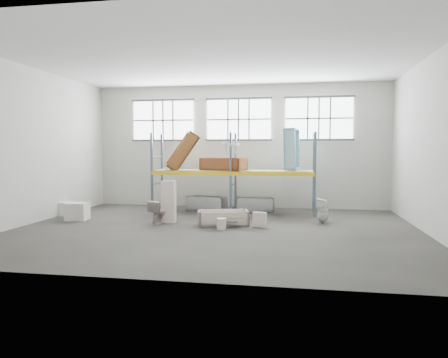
% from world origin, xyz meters
% --- Properties ---
extents(floor, '(12.00, 10.00, 0.10)m').
position_xyz_m(floor, '(0.00, 0.00, -0.05)').
color(floor, '#47443E').
rests_on(floor, ground).
extents(ceiling, '(12.00, 10.00, 0.10)m').
position_xyz_m(ceiling, '(0.00, 0.00, 5.05)').
color(ceiling, silver).
rests_on(ceiling, ground).
extents(wall_back, '(12.00, 0.10, 5.00)m').
position_xyz_m(wall_back, '(0.00, 5.05, 2.50)').
color(wall_back, beige).
rests_on(wall_back, ground).
extents(wall_front, '(12.00, 0.10, 5.00)m').
position_xyz_m(wall_front, '(0.00, -5.05, 2.50)').
color(wall_front, '#ABAA9E').
rests_on(wall_front, ground).
extents(wall_left, '(0.10, 10.00, 5.00)m').
position_xyz_m(wall_left, '(-6.05, 0.00, 2.50)').
color(wall_left, '#A5A398').
rests_on(wall_left, ground).
extents(wall_right, '(0.10, 10.00, 5.00)m').
position_xyz_m(wall_right, '(6.05, 0.00, 2.50)').
color(wall_right, '#B3B2A6').
rests_on(wall_right, ground).
extents(window_left, '(2.60, 0.04, 1.60)m').
position_xyz_m(window_left, '(-3.20, 4.94, 3.60)').
color(window_left, white).
rests_on(window_left, wall_back).
extents(window_mid, '(2.60, 0.04, 1.60)m').
position_xyz_m(window_mid, '(0.00, 4.94, 3.60)').
color(window_mid, white).
rests_on(window_mid, wall_back).
extents(window_right, '(2.60, 0.04, 1.60)m').
position_xyz_m(window_right, '(3.20, 4.94, 3.60)').
color(window_right, white).
rests_on(window_right, wall_back).
extents(rack_upright_la, '(0.08, 0.08, 3.00)m').
position_xyz_m(rack_upright_la, '(-3.00, 2.90, 1.50)').
color(rack_upright_la, slate).
rests_on(rack_upright_la, floor).
extents(rack_upright_lb, '(0.08, 0.08, 3.00)m').
position_xyz_m(rack_upright_lb, '(-3.00, 4.10, 1.50)').
color(rack_upright_lb, slate).
rests_on(rack_upright_lb, floor).
extents(rack_upright_ma, '(0.08, 0.08, 3.00)m').
position_xyz_m(rack_upright_ma, '(0.00, 2.90, 1.50)').
color(rack_upright_ma, slate).
rests_on(rack_upright_ma, floor).
extents(rack_upright_mb, '(0.08, 0.08, 3.00)m').
position_xyz_m(rack_upright_mb, '(0.00, 4.10, 1.50)').
color(rack_upright_mb, slate).
rests_on(rack_upright_mb, floor).
extents(rack_upright_ra, '(0.08, 0.08, 3.00)m').
position_xyz_m(rack_upright_ra, '(3.00, 2.90, 1.50)').
color(rack_upright_ra, slate).
rests_on(rack_upright_ra, floor).
extents(rack_upright_rb, '(0.08, 0.08, 3.00)m').
position_xyz_m(rack_upright_rb, '(3.00, 4.10, 1.50)').
color(rack_upright_rb, slate).
rests_on(rack_upright_rb, floor).
extents(rack_beam_front, '(6.00, 0.10, 0.14)m').
position_xyz_m(rack_beam_front, '(0.00, 2.90, 1.50)').
color(rack_beam_front, yellow).
rests_on(rack_beam_front, floor).
extents(rack_beam_back, '(6.00, 0.10, 0.14)m').
position_xyz_m(rack_beam_back, '(0.00, 4.10, 1.50)').
color(rack_beam_back, yellow).
rests_on(rack_beam_back, floor).
extents(shelf_deck, '(5.90, 1.10, 0.03)m').
position_xyz_m(shelf_deck, '(0.00, 3.50, 1.58)').
color(shelf_deck, gray).
rests_on(shelf_deck, floor).
extents(wet_patch, '(1.80, 1.80, 0.00)m').
position_xyz_m(wet_patch, '(0.00, 2.70, 0.00)').
color(wet_patch, black).
rests_on(wet_patch, floor).
extents(bathtub_beige, '(1.71, 1.13, 0.46)m').
position_xyz_m(bathtub_beige, '(0.11, 0.71, 0.23)').
color(bathtub_beige, beige).
rests_on(bathtub_beige, floor).
extents(cistern_spare, '(0.43, 0.28, 0.38)m').
position_xyz_m(cistern_spare, '(1.28, 0.51, 0.28)').
color(cistern_spare, beige).
rests_on(cistern_spare, bathtub_beige).
extents(sink_in_tub, '(0.59, 0.59, 0.15)m').
position_xyz_m(sink_in_tub, '(0.42, 0.46, 0.16)').
color(sink_in_tub, beige).
rests_on(sink_in_tub, bathtub_beige).
extents(toilet_beige, '(0.62, 0.82, 0.74)m').
position_xyz_m(toilet_beige, '(-1.99, 0.73, 0.37)').
color(toilet_beige, '#C4AFA8').
rests_on(toilet_beige, floor).
extents(cistern_tall, '(0.44, 0.29, 1.36)m').
position_xyz_m(cistern_tall, '(-1.72, 0.90, 0.68)').
color(cistern_tall, silver).
rests_on(cistern_tall, floor).
extents(toilet_white, '(0.45, 0.44, 0.81)m').
position_xyz_m(toilet_white, '(3.23, 1.68, 0.41)').
color(toilet_white, white).
rests_on(toilet_white, floor).
extents(steel_tub_left, '(1.59, 0.94, 0.55)m').
position_xyz_m(steel_tub_left, '(-1.09, 3.80, 0.27)').
color(steel_tub_left, '#B6B9BE').
rests_on(steel_tub_left, floor).
extents(steel_tub_right, '(1.52, 0.84, 0.53)m').
position_xyz_m(steel_tub_right, '(0.79, 3.84, 0.27)').
color(steel_tub_right, '#A9AEB1').
rests_on(steel_tub_right, floor).
extents(rust_tub_flat, '(1.83, 1.27, 0.47)m').
position_xyz_m(rust_tub_flat, '(-0.37, 3.48, 1.82)').
color(rust_tub_flat, brown).
rests_on(rust_tub_flat, shelf_deck).
extents(rust_tub_tilted, '(1.49, 1.21, 1.58)m').
position_xyz_m(rust_tub_tilted, '(-1.97, 3.45, 2.29)').
color(rust_tub_tilted, '#8F5C1E').
rests_on(rust_tub_tilted, shelf_deck).
extents(sink_on_shelf, '(0.70, 0.58, 0.56)m').
position_xyz_m(sink_on_shelf, '(-0.02, 3.11, 2.09)').
color(sink_on_shelf, silver).
rests_on(sink_on_shelf, rust_tub_flat).
extents(blue_tub_upright, '(0.63, 0.80, 1.51)m').
position_xyz_m(blue_tub_upright, '(2.18, 3.50, 2.40)').
color(blue_tub_upright, '#81B9C7').
rests_on(blue_tub_upright, shelf_deck).
extents(bucket, '(0.36, 0.36, 0.33)m').
position_xyz_m(bucket, '(0.18, 0.04, 0.16)').
color(bucket, silver).
rests_on(bucket, floor).
extents(carton_near, '(0.74, 0.65, 0.58)m').
position_xyz_m(carton_near, '(-4.91, 0.83, 0.29)').
color(carton_near, silver).
rests_on(carton_near, floor).
extents(carton_far, '(0.68, 0.68, 0.47)m').
position_xyz_m(carton_far, '(-6.00, 1.75, 0.23)').
color(carton_far, silver).
rests_on(carton_far, floor).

